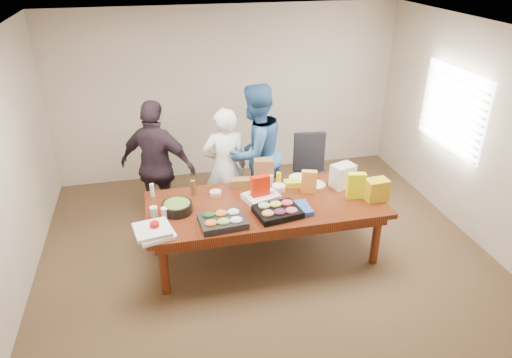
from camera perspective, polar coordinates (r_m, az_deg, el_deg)
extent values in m
cube|color=#47301E|center=(5.97, 1.12, -9.21)|extent=(5.50, 5.00, 0.02)
cube|color=white|center=(4.89, 1.42, 17.46)|extent=(5.50, 5.00, 0.02)
cube|color=beige|center=(7.59, -3.42, 10.34)|extent=(5.50, 0.04, 2.70)
cube|color=beige|center=(3.29, 12.27, -14.99)|extent=(5.50, 0.04, 2.70)
cube|color=beige|center=(5.38, -28.47, -0.27)|extent=(0.04, 5.00, 2.70)
cube|color=beige|center=(6.49, 25.63, 4.73)|extent=(0.04, 5.00, 2.70)
cube|color=white|center=(6.87, 22.75, 7.79)|extent=(0.03, 1.40, 1.10)
cube|color=beige|center=(6.84, 22.48, 7.78)|extent=(0.04, 1.36, 1.00)
cube|color=#4C1C0F|center=(5.75, 1.15, -6.12)|extent=(2.80, 1.20, 0.75)
cube|color=black|center=(6.70, 6.94, 0.31)|extent=(0.60, 0.60, 1.07)
imported|color=white|center=(6.24, -3.77, 1.39)|extent=(0.61, 0.40, 1.65)
imported|color=#2F5C96|center=(6.37, -0.12, 3.23)|extent=(1.16, 1.08, 1.90)
imported|color=black|center=(6.24, -11.87, 1.48)|extent=(1.12, 0.89, 1.78)
cube|color=black|center=(5.14, -4.10, -5.15)|extent=(0.53, 0.43, 0.08)
cube|color=black|center=(5.31, 2.64, -4.00)|extent=(0.55, 0.46, 0.08)
cube|color=white|center=(5.61, 0.62, -2.19)|extent=(0.47, 0.41, 0.07)
cylinder|color=black|center=(5.42, -9.58, -3.44)|extent=(0.42, 0.42, 0.11)
cube|color=#294E9E|center=(5.37, 4.45, -3.73)|extent=(0.42, 0.32, 0.06)
cube|color=red|center=(5.53, 0.51, -1.13)|extent=(0.23, 0.13, 0.32)
cube|color=#E9F90C|center=(5.72, 12.06, -0.79)|extent=(0.23, 0.12, 0.32)
cube|color=orange|center=(5.75, 6.46, -0.33)|extent=(0.20, 0.13, 0.29)
cylinder|color=white|center=(5.94, 1.73, -0.05)|extent=(0.09, 0.09, 0.13)
cylinder|color=gold|center=(5.91, 2.77, 0.00)|extent=(0.06, 0.06, 0.18)
cylinder|color=brown|center=(5.72, -7.66, -1.08)|extent=(0.07, 0.07, 0.20)
cylinder|color=silver|center=(5.79, -12.51, -1.34)|extent=(0.07, 0.07, 0.17)
cube|color=yellow|center=(5.93, 4.45, -0.54)|extent=(0.23, 0.16, 0.07)
cube|color=brown|center=(5.87, -1.62, -0.48)|extent=(0.31, 0.17, 0.12)
cube|color=brown|center=(5.95, 0.95, 0.99)|extent=(0.26, 0.17, 0.32)
cylinder|color=#AE090C|center=(5.08, -12.21, -5.84)|extent=(0.11, 0.11, 0.13)
cylinder|color=white|center=(5.35, -11.02, -4.02)|extent=(0.10, 0.10, 0.12)
cylinder|color=silver|center=(5.39, -12.31, -3.90)|extent=(0.09, 0.09, 0.12)
cube|color=white|center=(5.08, -12.14, -6.47)|extent=(0.44, 0.44, 0.04)
cube|color=white|center=(5.06, -12.52, -6.06)|extent=(0.42, 0.42, 0.04)
cylinder|color=white|center=(5.99, 7.22, -0.68)|extent=(0.29, 0.29, 0.02)
cylinder|color=white|center=(6.14, 5.23, 0.15)|extent=(0.27, 0.27, 0.02)
cylinder|color=beige|center=(5.82, 2.76, -1.06)|extent=(0.19, 0.19, 0.07)
cylinder|color=beige|center=(5.72, -4.94, -1.75)|extent=(0.18, 0.18, 0.06)
cube|color=silver|center=(5.95, 10.52, 0.38)|extent=(0.33, 0.28, 0.30)
cube|color=gold|center=(5.74, 14.44, -1.27)|extent=(0.28, 0.20, 0.26)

